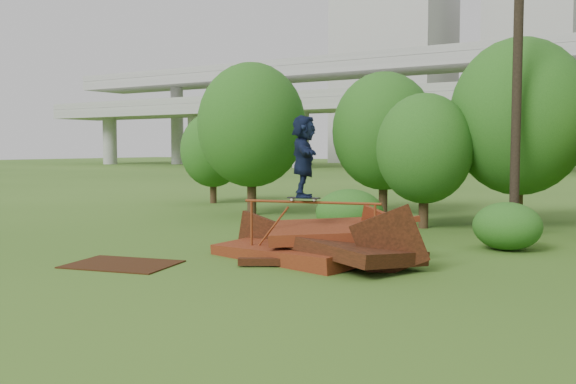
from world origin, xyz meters
The scene contains 16 objects.
ground centered at (0.00, 0.00, 0.00)m, with size 240.00×240.00×0.00m, color #2D5116.
scrap_pile centered at (0.25, 1.77, 0.36)m, with size 5.68×3.46×1.83m.
grind_rail centered at (0.10, 1.62, 1.11)m, with size 3.27×0.91×1.44m.
skateboard centered at (-0.08, 1.58, 1.51)m, with size 0.81×0.40×0.08m.
skater centered at (-0.08, 1.58, 2.50)m, with size 1.82×0.58×1.96m, color #111A37.
flat_plate centered at (-3.31, -1.21, 0.01)m, with size 2.40×1.72×0.03m, color black.
tree_0 centered at (-7.23, 9.34, 3.60)m, with size 4.32×4.32×6.09m.
tree_1 centered at (-2.85, 12.32, 3.36)m, with size 4.13×4.13×5.74m.
tree_2 centered at (0.11, 9.03, 2.67)m, with size 3.21×3.21×4.53m.
tree_3 centered at (2.70, 10.99, 3.74)m, with size 4.61×4.61×6.40m.
tree_6 centered at (-12.05, 12.79, 2.59)m, with size 3.16×3.16×4.42m.
shrub_left centered at (-1.04, 5.84, 0.73)m, with size 2.10×1.94×1.46m, color #174312.
shrub_right centered at (3.66, 5.80, 0.64)m, with size 1.80×1.65×1.28m, color #174312.
utility_pole centered at (3.24, 8.28, 5.58)m, with size 1.40×0.28×11.01m.
building_left centered at (-38.00, 95.00, 17.50)m, with size 18.00×16.00×35.00m, color #9E9E99.
building_right centered at (-16.00, 102.00, 14.00)m, with size 14.00×14.00×28.00m, color #9E9E99.
Camera 1 is at (7.85, -11.50, 2.72)m, focal length 40.00 mm.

